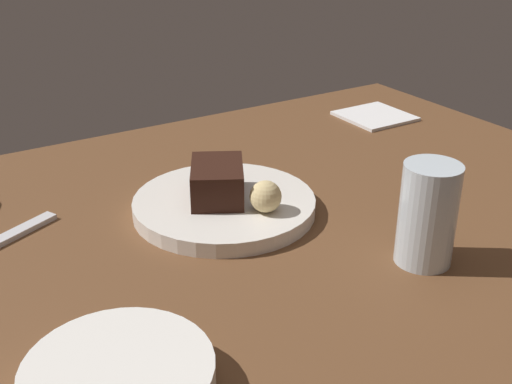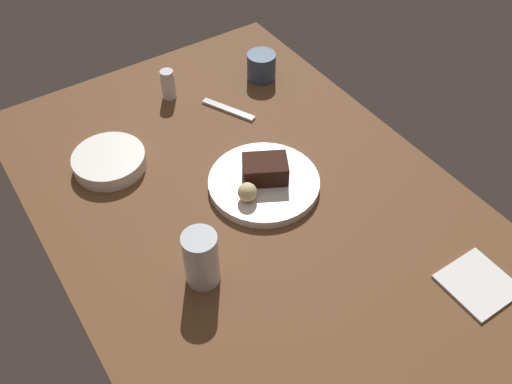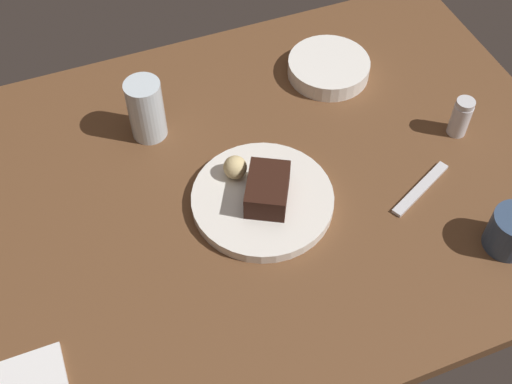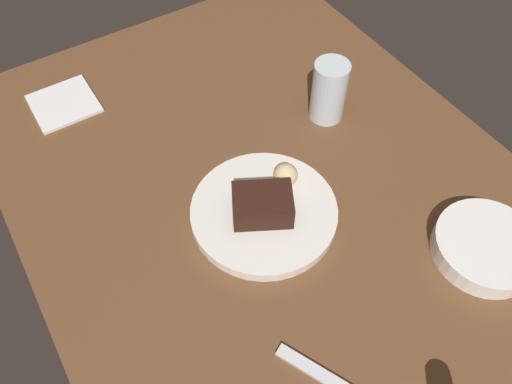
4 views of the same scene
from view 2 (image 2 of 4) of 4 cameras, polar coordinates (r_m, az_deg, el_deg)
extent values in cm
cube|color=brown|center=(122.26, -0.84, -0.91)|extent=(120.00, 84.00, 3.00)
cylinder|color=white|center=(122.47, 0.82, 0.92)|extent=(24.67, 24.67, 2.04)
cube|color=black|center=(120.67, 0.95, 2.35)|extent=(10.65, 11.78, 4.80)
sphere|color=#DBC184|center=(116.34, -0.90, -0.01)|extent=(4.16, 4.16, 4.16)
cylinder|color=silver|center=(147.18, -9.01, 10.68)|extent=(3.61, 3.61, 6.83)
cylinder|color=silver|center=(144.88, -9.19, 11.96)|extent=(3.43, 3.43, 1.20)
cylinder|color=silver|center=(103.35, -5.66, -6.83)|extent=(6.64, 6.64, 12.27)
cylinder|color=white|center=(130.78, -14.85, 3.09)|extent=(16.55, 16.55, 3.46)
cylinder|color=#334766|center=(152.43, 0.56, 12.82)|extent=(7.69, 7.69, 7.30)
cube|color=silver|center=(142.91, -2.86, 8.46)|extent=(14.27, 8.19, 0.70)
cube|color=white|center=(114.75, 21.87, -8.76)|extent=(12.24, 12.22, 0.60)
camera|label=1|loc=(1.19, -40.03, 11.35)|focal=44.74mm
camera|label=3|loc=(1.19, 45.73, 37.51)|focal=45.48mm
camera|label=4|loc=(1.34, 1.12, 39.14)|focal=35.33mm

